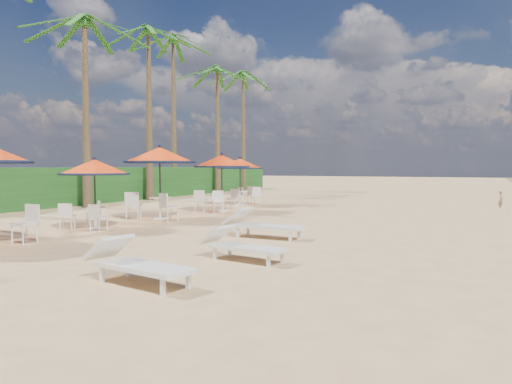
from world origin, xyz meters
TOP-DOWN VIEW (x-y plane):
  - ground at (0.00, 0.00)m, footprint 160.00×160.00m
  - scrub_hedge at (-13.50, 11.00)m, footprint 3.00×40.00m
  - station_1 at (-5.19, 3.76)m, footprint 2.08×2.08m
  - station_2 at (-5.11, 6.90)m, footprint 2.55×2.55m
  - station_3 at (-4.58, 10.44)m, footprint 2.34×2.37m
  - station_4 at (-5.37, 13.85)m, footprint 2.24×2.27m
  - lounger_near at (0.35, -1.24)m, footprint 2.14×1.06m
  - lounger_mid at (0.97, 1.24)m, footprint 1.93×0.93m
  - lounger_far at (0.04, 4.26)m, footprint 2.19×0.81m
  - palm_3 at (-10.87, 9.42)m, footprint 5.00×5.00m
  - palm_4 at (-11.37, 14.64)m, footprint 5.00×5.00m
  - palm_5 at (-13.16, 19.55)m, footprint 5.00×5.00m
  - palm_6 at (-11.52, 22.43)m, footprint 5.00×5.00m
  - palm_7 at (-11.94, 27.19)m, footprint 5.00×5.00m
  - person at (5.93, 17.01)m, footprint 0.25×0.33m

SIDE VIEW (x-z plane):
  - ground at x=0.00m, z-range 0.00..0.00m
  - lounger_mid at x=0.97m, z-range -0.02..0.64m
  - lounger_near at x=0.35m, z-range -0.02..0.71m
  - lounger_far at x=0.04m, z-range -0.02..0.75m
  - person at x=5.93m, z-range 0.00..0.83m
  - scrub_hedge at x=-13.50m, z-range 0.00..1.80m
  - station_1 at x=-5.19m, z-range 0.50..2.67m
  - station_4 at x=-5.37m, z-range 0.54..2.87m
  - station_3 at x=-4.58m, z-range 0.56..3.00m
  - station_2 at x=-5.11m, z-range 0.70..3.35m
  - palm_3 at x=-10.87m, z-range 3.49..11.97m
  - palm_6 at x=-11.52m, z-range 3.58..12.29m
  - palm_7 at x=-11.94m, z-range 3.76..12.87m
  - palm_4 at x=-11.37m, z-range 3.91..13.35m
  - palm_5 at x=-13.16m, z-range 4.25..14.49m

